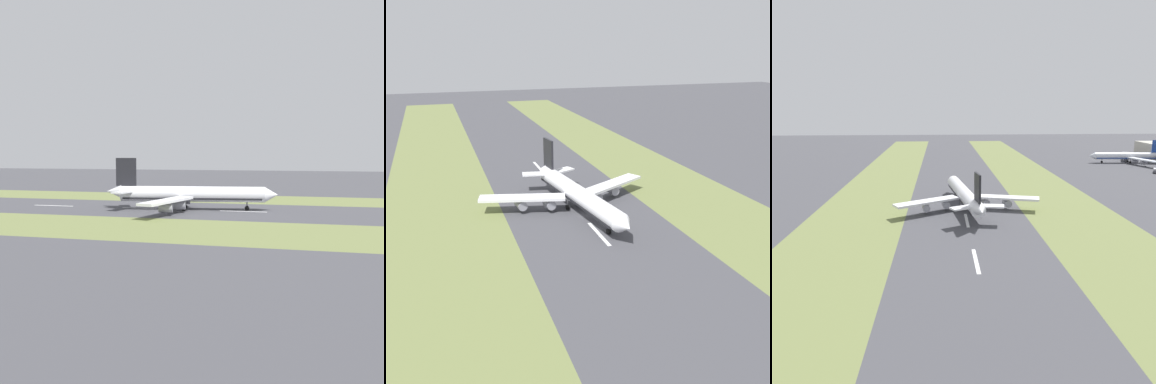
{
  "view_description": "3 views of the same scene",
  "coord_description": "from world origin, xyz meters",
  "views": [
    {
      "loc": [
        168.9,
        36.12,
        22.14
      ],
      "look_at": [
        0.14,
        -4.44,
        7.0
      ],
      "focal_mm": 42.0,
      "sensor_mm": 36.0,
      "label": 1
    },
    {
      "loc": [
        45.04,
        132.69,
        56.12
      ],
      "look_at": [
        0.14,
        -4.44,
        7.0
      ],
      "focal_mm": 42.0,
      "sensor_mm": 36.0,
      "label": 2
    },
    {
      "loc": [
        -10.09,
        -168.13,
        45.91
      ],
      "look_at": [
        0.14,
        -4.44,
        7.0
      ],
      "focal_mm": 35.0,
      "sensor_mm": 36.0,
      "label": 3
    }
  ],
  "objects": [
    {
      "name": "centreline_dash_mid",
      "position": [
        0.0,
        -24.44,
        0.01
      ],
      "size": [
        1.2,
        18.0,
        0.01
      ],
      "primitive_type": "cube",
      "color": "silver",
      "rests_on": "ground"
    },
    {
      "name": "ground_plane",
      "position": [
        0.0,
        0.0,
        0.0
      ],
      "size": [
        800.0,
        800.0,
        0.0
      ],
      "primitive_type": "plane",
      "color": "#424247"
    },
    {
      "name": "grass_median_west",
      "position": [
        -45.0,
        0.0,
        0.0
      ],
      "size": [
        40.0,
        600.0,
        0.01
      ],
      "primitive_type": "cube",
      "color": "olive",
      "rests_on": "ground"
    },
    {
      "name": "service_truck",
      "position": [
        134.55,
        72.32,
        1.67
      ],
      "size": [
        4.78,
        6.33,
        3.1
      ],
      "color": "#4C4C51",
      "rests_on": "ground"
    },
    {
      "name": "centreline_dash_far",
      "position": [
        0.0,
        15.56,
        0.01
      ],
      "size": [
        1.2,
        18.0,
        0.01
      ],
      "primitive_type": "cube",
      "color": "silver",
      "rests_on": "ground"
    },
    {
      "name": "grass_median_east",
      "position": [
        45.0,
        0.0,
        0.0
      ],
      "size": [
        40.0,
        600.0,
        0.01
      ],
      "primitive_type": "cube",
      "color": "olive",
      "rests_on": "ground"
    },
    {
      "name": "centreline_dash_near",
      "position": [
        0.0,
        -64.44,
        0.01
      ],
      "size": [
        1.2,
        18.0,
        0.01
      ],
      "primitive_type": "cube",
      "color": "silver",
      "rests_on": "ground"
    },
    {
      "name": "airplane_parked_apron",
      "position": [
        138.03,
        117.21,
        5.37
      ],
      "size": [
        59.93,
        57.07,
        18.01
      ],
      "color": "silver",
      "rests_on": "ground"
    },
    {
      "name": "airplane_main_jet",
      "position": [
        0.4,
        -6.33,
        6.02
      ],
      "size": [
        63.53,
        67.12,
        20.2
      ],
      "color": "white",
      "rests_on": "ground"
    }
  ]
}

